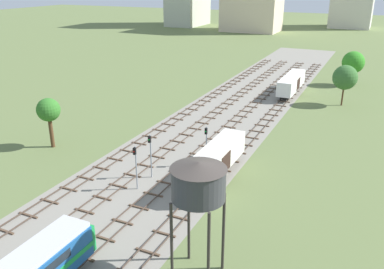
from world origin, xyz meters
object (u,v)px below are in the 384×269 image
Objects in this scene: water_tower at (198,182)px; signal_post_nearest at (136,162)px; freight_boxcar_centre_near at (215,160)px; freight_boxcar_centre_mid at (291,83)px; signal_post_near at (150,151)px; signal_post_mid at (206,141)px.

water_tower is 1.91× the size of signal_post_nearest.
freight_boxcar_centre_near is at bearing 41.01° from signal_post_nearest.
water_tower reaches higher than freight_boxcar_centre_mid.
signal_post_nearest is (-6.99, -47.64, 0.88)m from freight_boxcar_centre_mid.
signal_post_near is at bearing 90.00° from signal_post_nearest.
freight_boxcar_centre_near is 2.67× the size of signal_post_nearest.
water_tower is at bearing -47.70° from signal_post_near.
freight_boxcar_centre_near is 7.62m from signal_post_near.
water_tower is 1.83× the size of signal_post_near.
freight_boxcar_centre_near is at bearing -90.00° from freight_boxcar_centre_mid.
signal_post_near is (-12.10, 13.29, -4.90)m from water_tower.
signal_post_mid is (-7.44, 19.05, -5.02)m from water_tower.
signal_post_near is (-6.99, -2.86, 1.02)m from freight_boxcar_centre_near.
water_tower is at bearing -68.66° from signal_post_mid.
freight_boxcar_centre_mid is 2.56× the size of signal_post_near.
freight_boxcar_centre_mid is 2.66× the size of signal_post_mid.
freight_boxcar_centre_mid is at bearing 81.66° from signal_post_nearest.
freight_boxcar_centre_near is 17.94m from water_tower.
signal_post_nearest is 0.96× the size of signal_post_near.
water_tower reaches higher than signal_post_mid.
signal_post_near reaches higher than freight_boxcar_centre_mid.
signal_post_mid is at bearing -93.45° from freight_boxcar_centre_mid.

